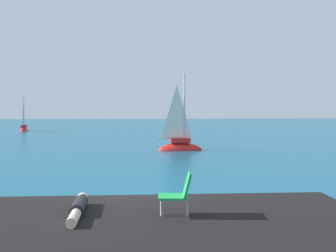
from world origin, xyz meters
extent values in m
plane|color=#0F5675|center=(0.00, 0.00, 0.00)|extent=(160.00, 160.00, 0.00)
cube|color=black|center=(0.39, -3.72, 0.49)|extent=(8.03, 3.99, 0.99)
cube|color=black|center=(0.21, -1.35, 0.00)|extent=(0.81, 0.88, 0.55)
ellipsoid|color=red|center=(3.12, 16.28, 0.00)|extent=(2.95, 1.13, 1.00)
cube|color=red|center=(3.12, 16.28, 0.66)|extent=(1.30, 0.76, 0.33)
cylinder|color=#B7B7BC|center=(3.40, 16.29, 2.77)|extent=(0.11, 0.11, 4.55)
cylinder|color=#B2B2B7|center=(2.49, 16.25, 0.82)|extent=(1.82, 0.17, 0.09)
pyramid|color=silver|center=(2.89, 16.27, 2.59)|extent=(1.46, 0.12, 3.46)
ellipsoid|color=red|center=(-12.65, 38.40, 0.00)|extent=(1.08, 2.52, 0.84)
cube|color=red|center=(-12.65, 38.40, 0.56)|extent=(0.69, 1.13, 0.28)
cylinder|color=#B7B7BC|center=(-12.67, 38.62, 2.34)|extent=(0.09, 0.09, 3.83)
cylinder|color=#B2B2B7|center=(-12.60, 37.86, 0.69)|extent=(0.22, 1.53, 0.07)
pyramid|color=silver|center=(-12.63, 38.20, 2.19)|extent=(0.17, 1.23, 2.91)
cylinder|color=black|center=(-0.89, -3.19, 1.11)|extent=(0.25, 0.90, 0.24)
cylinder|color=beige|center=(-0.89, -3.94, 1.08)|extent=(0.19, 0.70, 0.18)
sphere|color=beige|center=(-0.90, -2.64, 1.13)|extent=(0.22, 0.22, 0.22)
cube|color=green|center=(0.82, -3.61, 1.34)|extent=(0.56, 0.52, 0.04)
cube|color=green|center=(1.08, -3.64, 1.56)|extent=(0.19, 0.49, 0.45)
cylinder|color=silver|center=(0.62, -3.60, 1.16)|extent=(0.04, 0.04, 0.35)
cylinder|color=silver|center=(1.08, -3.64, 1.16)|extent=(0.04, 0.04, 0.35)
camera|label=1|loc=(0.15, -11.04, 2.98)|focal=44.81mm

